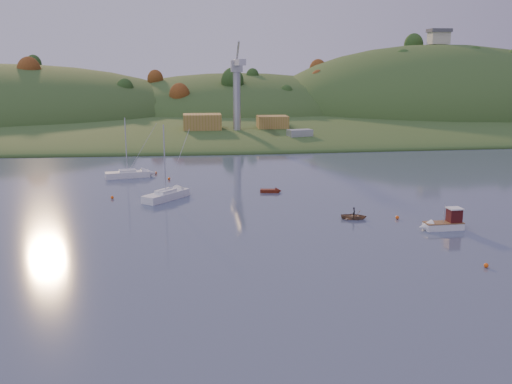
{
  "coord_description": "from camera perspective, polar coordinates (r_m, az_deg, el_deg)",
  "views": [
    {
      "loc": [
        -12.09,
        -45.32,
        20.96
      ],
      "look_at": [
        -2.84,
        32.51,
        3.6
      ],
      "focal_mm": 40.0,
      "sensor_mm": 36.0,
      "label": 1
    }
  ],
  "objects": [
    {
      "name": "hillside_trees",
      "position": [
        231.59,
        -3.79,
        7.27
      ],
      "size": [
        280.0,
        50.0,
        32.0
      ],
      "primitive_type": null,
      "color": "#224719",
      "rests_on": "ground"
    },
    {
      "name": "work_vessel",
      "position": [
        157.5,
        4.39,
        5.32
      ],
      "size": [
        16.3,
        9.07,
        3.97
      ],
      "rotation": [
        0.0,
        0.0,
        0.24
      ],
      "color": "slate",
      "rests_on": "ground"
    },
    {
      "name": "buoy_4",
      "position": [
        108.43,
        -8.69,
        1.33
      ],
      "size": [
        0.5,
        0.5,
        0.5
      ],
      "primitive_type": "sphere",
      "color": "#FF5A0D",
      "rests_on": "ground"
    },
    {
      "name": "buoy_1",
      "position": [
        82.16,
        13.94,
        -2.49
      ],
      "size": [
        0.5,
        0.5,
        0.5
      ],
      "primitive_type": "sphere",
      "color": "#FF5A0D",
      "rests_on": "ground"
    },
    {
      "name": "far_shore",
      "position": [
        276.38,
        -4.29,
        8.1
      ],
      "size": [
        620.0,
        220.0,
        1.5
      ],
      "primitive_type": "cube",
      "color": "#2B4A1D",
      "rests_on": "ground"
    },
    {
      "name": "red_tender",
      "position": [
        96.66,
        1.76,
        0.12
      ],
      "size": [
        3.78,
        1.75,
        1.24
      ],
      "rotation": [
        0.0,
        0.0,
        -0.14
      ],
      "color": "#5B1B0D",
      "rests_on": "ground"
    },
    {
      "name": "fishing_boat",
      "position": [
        78.44,
        17.99,
        -3.0
      ],
      "size": [
        6.04,
        2.12,
        3.81
      ],
      "rotation": [
        0.0,
        0.0,
        3.19
      ],
      "color": "white",
      "rests_on": "ground"
    },
    {
      "name": "buoy_3",
      "position": [
        114.72,
        -9.99,
        1.9
      ],
      "size": [
        0.5,
        0.5,
        0.5
      ],
      "primitive_type": "sphere",
      "color": "#FF5A0D",
      "rests_on": "ground"
    },
    {
      "name": "sailboat_near",
      "position": [
        92.47,
        -9.01,
        -0.28
      ],
      "size": [
        7.58,
        8.29,
        12.02
      ],
      "rotation": [
        0.0,
        0.0,
        0.87
      ],
      "color": "white",
      "rests_on": "ground"
    },
    {
      "name": "sailboat_far",
      "position": [
        112.21,
        -12.74,
        1.8
      ],
      "size": [
        8.6,
        4.16,
        11.46
      ],
      "rotation": [
        0.0,
        0.0,
        0.21
      ],
      "color": "white",
      "rests_on": "ground"
    },
    {
      "name": "buoy_0",
      "position": [
        65.74,
        22.03,
        -6.82
      ],
      "size": [
        0.5,
        0.5,
        0.5
      ],
      "primitive_type": "sphere",
      "color": "#FF5A0D",
      "rests_on": "ground"
    },
    {
      "name": "wharf",
      "position": [
        169.35,
        -0.94,
        5.79
      ],
      "size": [
        42.0,
        16.0,
        2.4
      ],
      "primitive_type": "cube",
      "color": "slate",
      "rests_on": "ground"
    },
    {
      "name": "shed_east",
      "position": [
        171.97,
        1.66,
        6.96
      ],
      "size": [
        9.0,
        7.0,
        4.0
      ],
      "primitive_type": "cube",
      "color": "olive",
      "rests_on": "wharf"
    },
    {
      "name": "shore_slope",
      "position": [
        211.71,
        -3.49,
        6.78
      ],
      "size": [
        640.0,
        150.0,
        7.0
      ],
      "primitive_type": "ellipsoid",
      "color": "#2B4A1D",
      "rests_on": "ground"
    },
    {
      "name": "buoy_2",
      "position": [
        94.7,
        -14.19,
        -0.53
      ],
      "size": [
        0.5,
        0.5,
        0.5
      ],
      "primitive_type": "sphere",
      "color": "#FF5A0D",
      "rests_on": "ground"
    },
    {
      "name": "ground",
      "position": [
        51.37,
        7.6,
        -11.7
      ],
      "size": [
        500.0,
        500.0,
        0.0
      ],
      "primitive_type": "plane",
      "color": "#38475B",
      "rests_on": "ground"
    },
    {
      "name": "hill_center",
      "position": [
        257.13,
        -1.84,
        7.81
      ],
      "size": [
        140.0,
        120.0,
        36.0
      ],
      "primitive_type": "ellipsoid",
      "color": "#2B4A1D",
      "rests_on": "ground"
    },
    {
      "name": "dock_crane",
      "position": [
        164.36,
        -1.89,
        11.16
      ],
      "size": [
        3.2,
        28.0,
        20.3
      ],
      "color": "#B7B7BC",
      "rests_on": "wharf"
    },
    {
      "name": "hill_right",
      "position": [
        263.93,
        17.33,
        7.37
      ],
      "size": [
        150.0,
        130.0,
        60.0
      ],
      "primitive_type": "ellipsoid",
      "color": "#2B4A1D",
      "rests_on": "ground"
    },
    {
      "name": "canoe",
      "position": [
        81.07,
        9.76,
        -2.41
      ],
      "size": [
        4.12,
        3.36,
        0.75
      ],
      "primitive_type": "imported",
      "rotation": [
        0.0,
        0.0,
        1.33
      ],
      "color": "#937051",
      "rests_on": "ground"
    },
    {
      "name": "paddler",
      "position": [
        80.99,
        9.77,
        -2.18
      ],
      "size": [
        0.45,
        0.58,
        1.42
      ],
      "primitive_type": "imported",
      "rotation": [
        0.0,
        0.0,
        1.33
      ],
      "color": "black",
      "rests_on": "ground"
    },
    {
      "name": "hilltop_house",
      "position": [
        263.39,
        17.82,
        14.62
      ],
      "size": [
        9.0,
        7.0,
        6.45
      ],
      "color": "beige",
      "rests_on": "hill_right"
    },
    {
      "name": "shed_west",
      "position": [
        169.14,
        -5.4,
        6.95
      ],
      "size": [
        11.0,
        8.0,
        4.8
      ],
      "primitive_type": "cube",
      "color": "olive",
      "rests_on": "wharf"
    }
  ]
}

